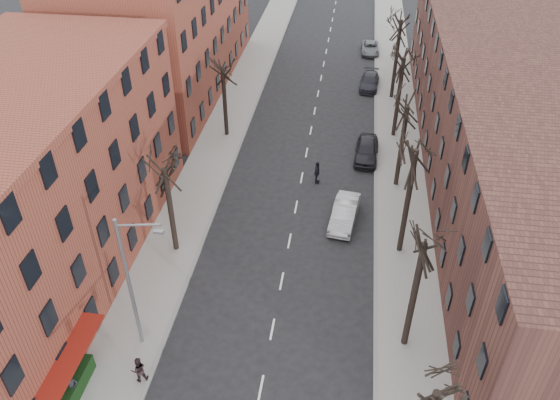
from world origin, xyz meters
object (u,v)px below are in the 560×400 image
at_px(silver_sedan, 344,213).
at_px(parked_car_near, 367,150).
at_px(pedestrian_a, 72,387).
at_px(parked_car_mid, 370,82).

xyz_separation_m(silver_sedan, parked_car_near, (1.48, 9.08, 0.04)).
distance_m(parked_car_near, pedestrian_a, 29.60).
bearing_deg(parked_car_near, pedestrian_a, -116.68).
distance_m(parked_car_near, parked_car_mid, 14.47).
xyz_separation_m(parked_car_near, pedestrian_a, (-14.53, -25.78, 0.20)).
relative_size(parked_car_near, parked_car_mid, 1.03).
bearing_deg(parked_car_near, parked_car_mid, 92.22).
bearing_deg(pedestrian_a, parked_car_near, 33.97).
bearing_deg(pedestrian_a, parked_car_mid, 43.37).
bearing_deg(silver_sedan, parked_car_near, 87.97).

